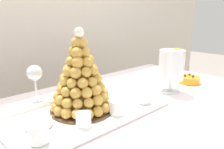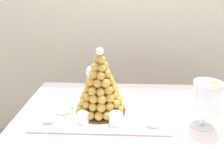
{
  "view_description": "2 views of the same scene",
  "coord_description": "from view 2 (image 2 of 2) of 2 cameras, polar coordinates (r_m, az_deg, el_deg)",
  "views": [
    {
      "loc": [
        -0.73,
        -0.62,
        1.12
      ],
      "look_at": [
        -0.1,
        0.05,
        0.87
      ],
      "focal_mm": 35.84,
      "sensor_mm": 36.0,
      "label": 1
    },
    {
      "loc": [
        -0.16,
        -0.95,
        1.32
      ],
      "look_at": [
        -0.2,
        0.03,
        0.96
      ],
      "focal_mm": 36.7,
      "sensor_mm": 36.0,
      "label": 2
    }
  ],
  "objects": [
    {
      "name": "serving_tray",
      "position": [
        1.13,
        -2.63,
        -9.73
      ],
      "size": [
        0.62,
        0.34,
        0.02
      ],
      "color": "white",
      "rests_on": "buffet_table"
    },
    {
      "name": "dessert_cup_left",
      "position": [
        1.1,
        -15.34,
        -9.83
      ],
      "size": [
        0.06,
        0.06,
        0.06
      ],
      "color": "silver",
      "rests_on": "serving_tray"
    },
    {
      "name": "wine_glass",
      "position": [
        1.33,
        -5.17,
        0.44
      ],
      "size": [
        0.07,
        0.07,
        0.16
      ],
      "color": "silver",
      "rests_on": "buffet_table"
    },
    {
      "name": "dessert_cup_mid_right",
      "position": [
        1.05,
        10.24,
        -11.06
      ],
      "size": [
        0.06,
        0.06,
        0.05
      ],
      "color": "silver",
      "rests_on": "serving_tray"
    },
    {
      "name": "creme_brulee_ramekin",
      "position": [
        1.17,
        -11.89,
        -8.11
      ],
      "size": [
        0.09,
        0.09,
        0.03
      ],
      "color": "white",
      "rests_on": "serving_tray"
    },
    {
      "name": "dessert_cup_centre",
      "position": [
        1.03,
        0.91,
        -11.11
      ],
      "size": [
        0.06,
        0.06,
        0.05
      ],
      "color": "silver",
      "rests_on": "serving_tray"
    },
    {
      "name": "dessert_cup_mid_left",
      "position": [
        1.06,
        -7.23,
        -10.69
      ],
      "size": [
        0.05,
        0.05,
        0.05
      ],
      "color": "silver",
      "rests_on": "serving_tray"
    },
    {
      "name": "macaron_goblet",
      "position": [
        1.07,
        22.41,
        -5.61
      ],
      "size": [
        0.12,
        0.12,
        0.23
      ],
      "color": "white",
      "rests_on": "buffet_table"
    },
    {
      "name": "croquembouche",
      "position": [
        1.1,
        -2.89,
        -3.22
      ],
      "size": [
        0.25,
        0.25,
        0.32
      ],
      "color": "#4C331E",
      "rests_on": "serving_tray"
    },
    {
      "name": "buffet_table",
      "position": [
        1.18,
        10.08,
        -15.69
      ],
      "size": [
        1.34,
        0.87,
        0.75
      ],
      "color": "brown",
      "rests_on": "ground_plane"
    }
  ]
}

